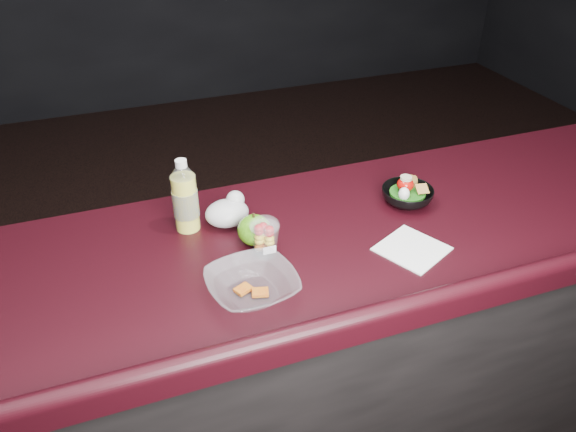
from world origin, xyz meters
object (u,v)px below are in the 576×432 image
object	(u,v)px
lemonade_bottle	(185,201)
takeout_bowl	(252,285)
snack_bowl	(407,195)
fruit_cup	(265,236)
green_apple	(254,230)

from	to	relation	value
lemonade_bottle	takeout_bowl	xyz separation A→B (m)	(0.09, -0.33, -0.06)
snack_bowl	takeout_bowl	xyz separation A→B (m)	(-0.56, -0.24, -0.00)
fruit_cup	snack_bowl	xyz separation A→B (m)	(0.48, 0.10, -0.03)
fruit_cup	green_apple	bearing A→B (deg)	101.47
lemonade_bottle	snack_bowl	world-z (taller)	lemonade_bottle
lemonade_bottle	fruit_cup	world-z (taller)	lemonade_bottle
lemonade_bottle	fruit_cup	xyz separation A→B (m)	(0.17, -0.19, -0.03)
green_apple	takeout_bowl	xyz separation A→B (m)	(-0.07, -0.20, -0.02)
fruit_cup	green_apple	distance (m)	0.06
green_apple	lemonade_bottle	bearing A→B (deg)	139.47
lemonade_bottle	green_apple	xyz separation A→B (m)	(0.16, -0.13, -0.05)
lemonade_bottle	takeout_bowl	distance (m)	0.35
lemonade_bottle	fruit_cup	distance (m)	0.26
green_apple	snack_bowl	distance (m)	0.50
fruit_cup	green_apple	size ratio (longest dim) A/B	1.19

